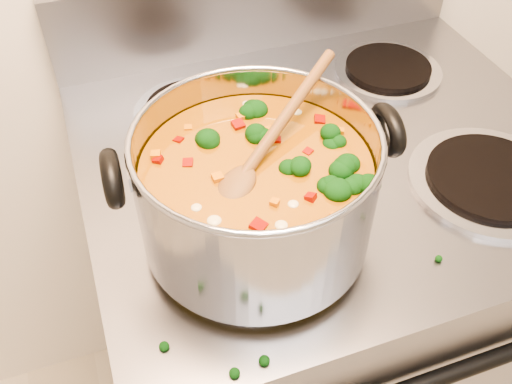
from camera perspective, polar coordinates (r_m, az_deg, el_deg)
electric_range at (r=1.26m, az=5.51°, el=-11.24°), size 0.79×0.71×1.08m
stockpot at (r=0.70m, az=-0.01°, el=0.15°), size 0.35×0.30×0.18m
wooden_spoon at (r=0.67m, az=0.61°, el=4.29°), size 0.22×0.18×0.08m
cooktop_crumbs at (r=0.82m, az=-8.94°, el=-1.13°), size 0.23×0.41×0.01m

